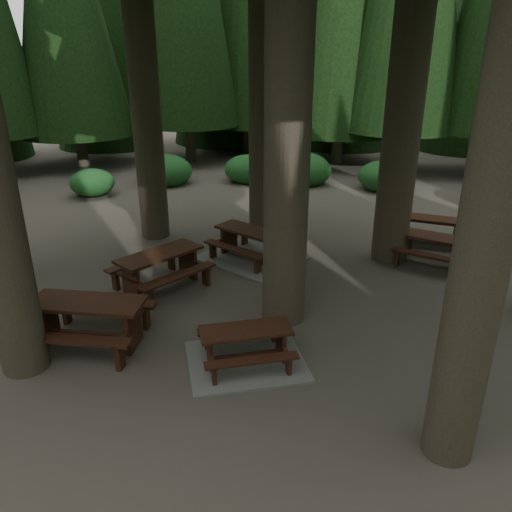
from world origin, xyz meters
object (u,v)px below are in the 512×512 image
(picnic_table_b, at_px, (160,265))
(picnic_table_c, at_px, (251,249))
(picnic_table_e, at_px, (89,316))
(picnic_table_f, at_px, (433,245))
(picnic_table_a, at_px, (246,352))
(picnic_table_d, at_px, (431,226))

(picnic_table_b, height_order, picnic_table_c, picnic_table_b)
(picnic_table_e, distance_m, picnic_table_f, 8.39)
(picnic_table_a, height_order, picnic_table_b, picnic_table_b)
(picnic_table_a, height_order, picnic_table_e, picnic_table_e)
(picnic_table_d, distance_m, picnic_table_f, 1.67)
(picnic_table_c, relative_size, picnic_table_e, 1.22)
(picnic_table_b, bearing_deg, picnic_table_f, -34.45)
(picnic_table_d, xyz_separation_m, picnic_table_f, (0.12, -1.67, 0.03))
(picnic_table_a, height_order, picnic_table_c, picnic_table_c)
(picnic_table_d, distance_m, picnic_table_e, 9.61)
(picnic_table_b, xyz_separation_m, picnic_table_e, (0.03, -2.54, 0.02))
(picnic_table_b, bearing_deg, picnic_table_a, -102.55)
(picnic_table_c, xyz_separation_m, picnic_table_e, (-1.27, -4.82, 0.31))
(picnic_table_c, bearing_deg, picnic_table_e, -85.85)
(picnic_table_b, bearing_deg, picnic_table_e, -156.23)
(picnic_table_a, height_order, picnic_table_d, picnic_table_d)
(picnic_table_a, relative_size, picnic_table_b, 1.06)
(picnic_table_b, xyz_separation_m, picnic_table_d, (5.58, 5.31, -0.10))
(picnic_table_c, xyz_separation_m, picnic_table_d, (4.28, 3.03, 0.19))
(picnic_table_b, relative_size, picnic_table_c, 0.83)
(picnic_table_e, bearing_deg, picnic_table_a, -4.59)
(picnic_table_a, height_order, picnic_table_f, picnic_table_f)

